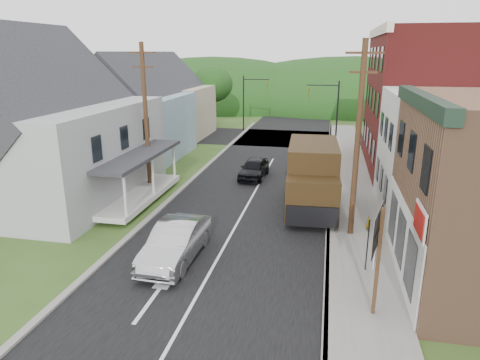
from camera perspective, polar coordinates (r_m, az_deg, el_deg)
The scene contains 24 objects.
ground at distance 18.57m, azimuth -2.92°, elevation -10.33°, with size 120.00×120.00×0.00m, color #2D4719.
road at distance 27.65m, azimuth 2.29°, elevation -1.06°, with size 9.00×90.00×0.02m, color black.
cross_road at distance 44.01m, azimuth 5.98°, elevation 5.57°, with size 60.00×9.00×0.02m, color black.
sidewalk_right at distance 25.45m, azimuth 14.76°, elevation -3.04°, with size 2.80×55.00×0.15m, color slate.
curb_right at distance 25.40m, azimuth 11.72°, elevation -2.87°, with size 0.20×55.00×0.15m, color slate.
curb_left at distance 26.92m, azimuth -8.23°, elevation -1.59°, with size 0.30×55.00×0.12m, color slate.
storefront_white at distance 25.05m, azimuth 27.78°, elevation 2.82°, with size 8.00×7.00×6.50m, color silver.
storefront_red at distance 33.90m, azimuth 23.99°, elevation 9.48°, with size 8.00×12.00×10.00m, color maroon.
house_gray at distance 27.67m, azimuth -24.63°, elevation 6.47°, with size 10.20×12.24×8.35m.
house_blue at distance 36.65m, azimuth -13.15°, elevation 8.85°, with size 7.14×8.16×7.28m.
house_cream at distance 45.10m, azimuth -8.95°, elevation 10.48°, with size 7.14×8.16×7.28m.
utility_pole_right at distance 19.89m, azimuth 15.42°, elevation 5.16°, with size 1.60×0.26×9.00m.
utility_pole_left at distance 26.56m, azimuth -12.44°, elevation 8.15°, with size 1.60×0.26×9.00m.
traffic_signal_right at distance 39.76m, azimuth 11.88°, elevation 9.61°, with size 2.87×0.20×6.00m.
traffic_signal_left at distance 47.50m, azimuth 1.31°, elevation 11.06°, with size 2.87×0.20×6.00m.
tree_left_b at distance 35.33m, azimuth -25.72°, elevation 9.32°, with size 4.80×4.80×6.94m.
tree_left_c at distance 42.92m, azimuth -21.63°, elevation 12.24°, with size 5.80×5.80×8.41m.
tree_left_d at distance 49.91m, azimuth -3.80°, elevation 12.60°, with size 4.80×4.80×6.94m.
forested_ridge at distance 71.61m, azimuth 8.37°, elevation 9.78°, with size 90.00×30.00×16.00m, color black.
silver_sedan at distance 18.22m, azimuth -8.54°, elevation -8.24°, with size 1.70×4.89×1.61m, color #ADADB2.
dark_sedan at distance 29.64m, azimuth 1.87°, elevation 1.54°, with size 1.61×4.01×1.37m, color black.
delivery_van at distance 23.70m, azimuth 9.63°, elevation 0.33°, with size 2.99×6.66×3.65m.
route_sign_cluster at distance 14.32m, azimuth 17.90°, elevation -8.39°, with size 0.56×2.08×3.72m.
warning_sign at distance 17.41m, azimuth 16.67°, elevation -7.17°, with size 0.22×0.60×2.26m.
Camera 1 is at (4.27, -15.98, 8.44)m, focal length 32.00 mm.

